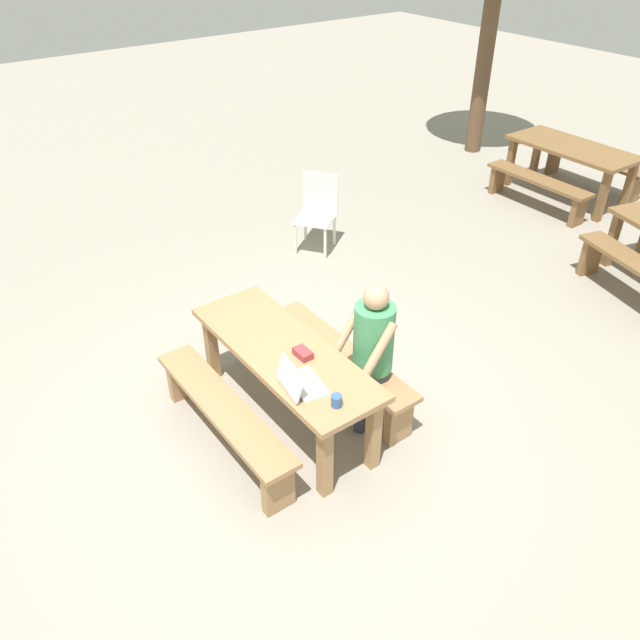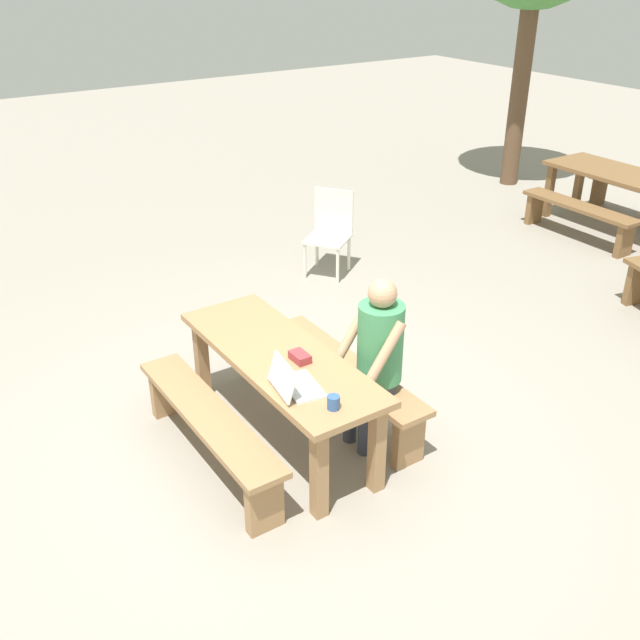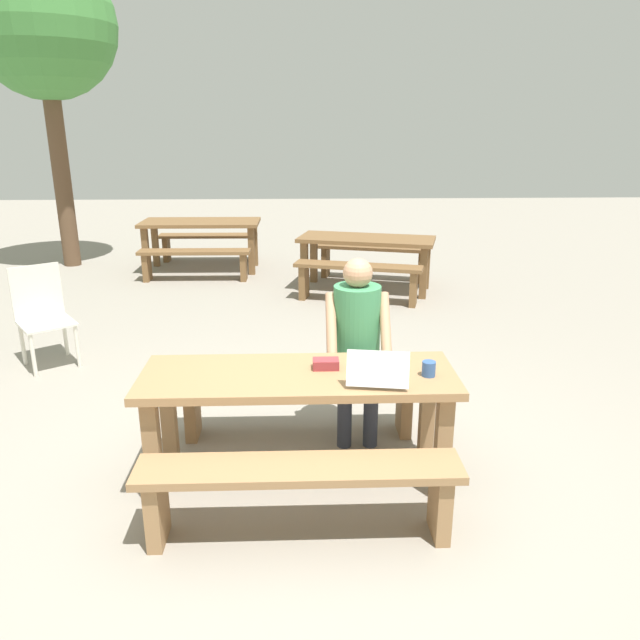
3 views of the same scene
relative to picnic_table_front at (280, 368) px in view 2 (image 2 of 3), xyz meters
The scene contains 11 objects.
ground_plane 0.60m from the picnic_table_front, ahead, with size 30.00×30.00×0.00m, color gray.
picnic_table_front is the anchor object (origin of this frame).
bench_near 0.64m from the picnic_table_front, 90.00° to the right, with size 1.71×0.30×0.44m.
bench_far 0.64m from the picnic_table_front, 90.00° to the left, with size 1.71×0.30×0.44m.
laptop 0.51m from the picnic_table_front, 19.69° to the right, with size 0.39×0.32×0.22m.
small_pouch 0.23m from the picnic_table_front, 21.04° to the left, with size 0.16×0.10×0.06m.
coffee_mug 0.79m from the picnic_table_front, ahead, with size 0.08×0.08×0.09m.
person_seated 0.70m from the picnic_table_front, 53.51° to the left, with size 0.43×0.42×1.29m.
plastic_chair 3.10m from the picnic_table_front, 138.90° to the left, with size 0.61×0.61×0.91m.
picnic_table_rear 5.97m from the picnic_table_front, 104.05° to the left, with size 1.76×0.82×0.75m.
bench_rear_south 5.36m from the picnic_table_front, 105.82° to the left, with size 1.57×0.32×0.44m.
Camera 2 is at (3.77, -2.18, 3.26)m, focal length 40.34 mm.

